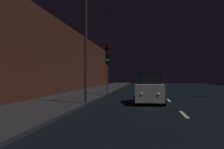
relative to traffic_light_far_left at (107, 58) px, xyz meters
name	(u,v)px	position (x,y,z in m)	size (l,w,h in m)	color
ground	(161,94)	(5.22, 3.78, -3.54)	(27.44, 84.00, 0.02)	black
sidewalk_left	(92,92)	(-2.30, 3.78, -3.46)	(4.40, 84.00, 0.15)	#28282B
building_facade_left	(58,58)	(-4.90, 0.28, 0.03)	(0.80, 63.00, 7.13)	#472319
lane_centerline	(176,107)	(5.22, -7.91, -3.53)	(0.16, 20.86, 0.01)	beige
traffic_light_far_left	(107,58)	(0.00, 0.00, 0.00)	(0.32, 0.46, 4.86)	#38383A
streetlamp_overhead	(93,29)	(0.26, -7.81, 1.16)	(1.70, 0.44, 7.06)	#2D2D30
car_approaching_headlights	(149,89)	(3.73, -6.12, -2.57)	(1.93, 4.17, 2.10)	silver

